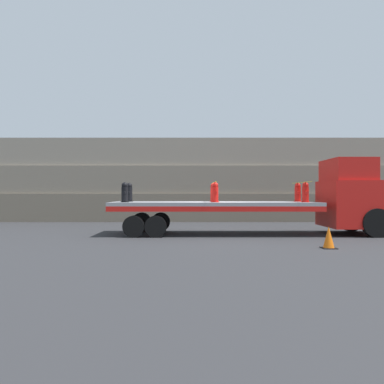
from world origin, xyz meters
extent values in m
plane|color=#2D2D30|center=(0.00, 0.00, 0.00)|extent=(120.00, 120.00, 0.00)
cube|color=#706656|center=(0.00, 7.82, 0.83)|extent=(60.00, 3.00, 1.66)
cube|color=gray|center=(0.00, 7.97, 2.48)|extent=(60.00, 3.00, 1.66)
cube|color=gray|center=(0.00, 8.12, 4.14)|extent=(60.00, 3.00, 1.66)
cube|color=red|center=(5.72, 0.00, 1.25)|extent=(2.29, 2.45, 1.89)
cube|color=red|center=(5.50, 0.00, 2.65)|extent=(1.60, 2.25, 0.89)
cube|color=black|center=(6.35, 0.00, 1.63)|extent=(0.92, 2.15, 1.06)
cylinder|color=black|center=(6.12, -1.16, 0.56)|extent=(1.11, 0.28, 1.11)
cylinder|color=black|center=(6.12, 1.16, 0.56)|extent=(1.11, 0.28, 1.11)
cube|color=gray|center=(0.00, 0.00, 1.26)|extent=(8.41, 2.45, 0.14)
cube|color=red|center=(0.00, -1.18, 1.09)|extent=(8.41, 0.08, 0.20)
cube|color=red|center=(0.00, 1.18, 1.09)|extent=(8.41, 0.08, 0.20)
cylinder|color=black|center=(-2.31, -1.13, 0.42)|extent=(0.83, 0.30, 0.83)
cylinder|color=black|center=(-2.31, 1.13, 0.42)|extent=(0.83, 0.30, 0.83)
cylinder|color=black|center=(-3.15, -1.13, 0.42)|extent=(0.83, 0.30, 0.83)
cylinder|color=black|center=(-3.15, 1.13, 0.42)|extent=(0.83, 0.30, 0.83)
cylinder|color=black|center=(-3.60, -0.54, 1.35)|extent=(0.33, 0.33, 0.03)
cylinder|color=black|center=(-3.60, -0.54, 1.64)|extent=(0.26, 0.26, 0.62)
sphere|color=black|center=(-3.60, -0.54, 2.01)|extent=(0.25, 0.25, 0.25)
cylinder|color=black|center=(-3.60, -0.73, 1.72)|extent=(0.12, 0.12, 0.12)
cylinder|color=black|center=(-3.60, -0.35, 1.72)|extent=(0.12, 0.12, 0.12)
cylinder|color=black|center=(-3.60, 0.54, 1.35)|extent=(0.33, 0.33, 0.03)
cylinder|color=black|center=(-3.60, 0.54, 1.64)|extent=(0.26, 0.26, 0.62)
sphere|color=black|center=(-3.60, 0.54, 2.01)|extent=(0.25, 0.25, 0.25)
cylinder|color=black|center=(-3.60, 0.35, 1.72)|extent=(0.12, 0.12, 0.12)
cylinder|color=black|center=(-3.60, 0.73, 1.72)|extent=(0.12, 0.12, 0.12)
cylinder|color=red|center=(0.00, -0.54, 1.35)|extent=(0.33, 0.33, 0.03)
cylinder|color=red|center=(0.00, -0.54, 1.64)|extent=(0.26, 0.26, 0.62)
sphere|color=red|center=(0.00, -0.54, 2.01)|extent=(0.25, 0.25, 0.25)
cylinder|color=red|center=(0.00, -0.73, 1.72)|extent=(0.12, 0.12, 0.12)
cylinder|color=red|center=(0.00, -0.35, 1.72)|extent=(0.12, 0.12, 0.12)
cylinder|color=red|center=(0.00, 0.54, 1.35)|extent=(0.33, 0.33, 0.03)
cylinder|color=red|center=(0.00, 0.54, 1.64)|extent=(0.26, 0.26, 0.62)
sphere|color=red|center=(0.00, 0.54, 2.01)|extent=(0.25, 0.25, 0.25)
cylinder|color=red|center=(0.00, 0.35, 1.72)|extent=(0.12, 0.12, 0.12)
cylinder|color=red|center=(0.00, 0.73, 1.72)|extent=(0.12, 0.12, 0.12)
cylinder|color=red|center=(3.60, -0.54, 1.35)|extent=(0.33, 0.33, 0.03)
cylinder|color=red|center=(3.60, -0.54, 1.64)|extent=(0.26, 0.26, 0.62)
sphere|color=red|center=(3.60, -0.54, 2.01)|extent=(0.25, 0.25, 0.25)
cylinder|color=red|center=(3.60, -0.73, 1.72)|extent=(0.12, 0.12, 0.12)
cylinder|color=red|center=(3.60, -0.35, 1.72)|extent=(0.12, 0.12, 0.12)
cylinder|color=red|center=(3.60, 0.54, 1.35)|extent=(0.33, 0.33, 0.03)
cylinder|color=red|center=(3.60, 0.54, 1.64)|extent=(0.26, 0.26, 0.62)
sphere|color=red|center=(3.60, 0.54, 2.01)|extent=(0.25, 0.25, 0.25)
cylinder|color=red|center=(3.60, 0.35, 1.72)|extent=(0.12, 0.12, 0.12)
cylinder|color=red|center=(3.60, 0.73, 1.72)|extent=(0.12, 0.12, 0.12)
cube|color=yellow|center=(0.00, 0.00, 2.14)|extent=(0.05, 2.65, 0.01)
cube|color=yellow|center=(3.60, 0.00, 2.14)|extent=(0.05, 2.65, 0.01)
cube|color=black|center=(3.28, -3.95, 0.01)|extent=(0.44, 0.44, 0.03)
cone|color=orange|center=(3.28, -3.95, 0.35)|extent=(0.34, 0.34, 0.66)
camera|label=1|loc=(-0.92, -15.43, 1.71)|focal=35.00mm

